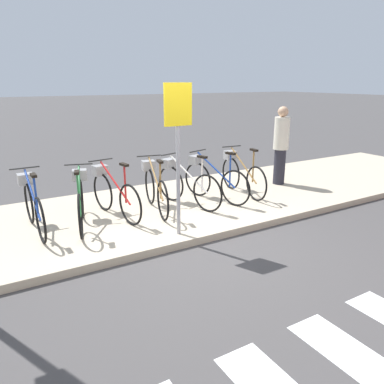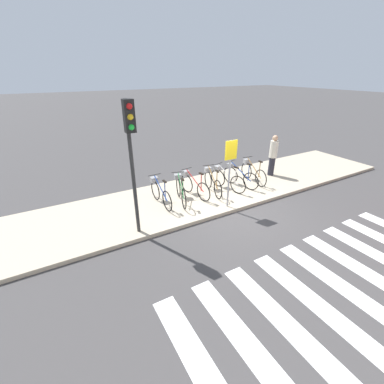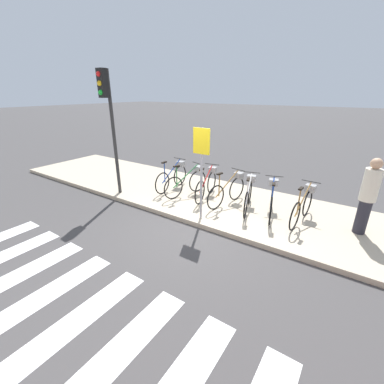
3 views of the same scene
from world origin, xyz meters
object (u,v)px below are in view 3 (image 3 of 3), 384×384
Objects in this scene: parked_bicycle_5 at (272,199)px; pedestrian at (368,195)px; traffic_light at (108,108)px; parked_bicycle_2 at (207,183)px; sign_post at (201,159)px; parked_bicycle_0 at (173,176)px; parked_bicycle_6 at (303,205)px; parked_bicycle_3 at (229,189)px; parked_bicycle_4 at (249,194)px; parked_bicycle_1 at (188,181)px.

parked_bicycle_5 is 2.07m from pedestrian.
parked_bicycle_2 is at bearing 28.33° from traffic_light.
parked_bicycle_0 is at bearing 145.41° from sign_post.
parked_bicycle_0 is 4.08m from parked_bicycle_6.
traffic_light is (-6.53, -1.48, 1.67)m from pedestrian.
parked_bicycle_0 is at bearing 179.76° from parked_bicycle_2.
parked_bicycle_5 is at bearing -1.80° from parked_bicycle_0.
parked_bicycle_0 and parked_bicycle_3 have the same top height.
traffic_light is at bearing -162.25° from parked_bicycle_4.
parked_bicycle_4 is at bearing -4.55° from parked_bicycle_2.
parked_bicycle_5 is at bearing -173.75° from pedestrian.
parked_bicycle_1 is at bearing -12.28° from parked_bicycle_0.
parked_bicycle_3 is 1.25m from parked_bicycle_5.
traffic_light is at bearing -147.79° from parked_bicycle_1.
parked_bicycle_2 is at bearing 174.25° from parked_bicycle_3.
parked_bicycle_6 is 0.73× the size of sign_post.
parked_bicycle_0 is at bearing -178.76° from pedestrian.
parked_bicycle_4 is 2.69m from pedestrian.
parked_bicycle_1 is 0.44× the size of traffic_light.
parked_bicycle_5 is (2.61, 0.05, 0.00)m from parked_bicycle_1.
parked_bicycle_4 is 0.44× the size of traffic_light.
parked_bicycle_4 is 1.00× the size of parked_bicycle_5.
parked_bicycle_0 is at bearing 178.20° from parked_bicycle_5.
pedestrian is 6.90m from traffic_light.
parked_bicycle_3 and parked_bicycle_4 have the same top height.
parked_bicycle_0 is at bearing 177.55° from parked_bicycle_4.
parked_bicycle_4 is at bearing -176.83° from parked_bicycle_6.
traffic_light reaches higher than parked_bicycle_2.
parked_bicycle_2 is 2.01m from parked_bicycle_5.
pedestrian reaches higher than parked_bicycle_3.
pedestrian is (2.00, 0.22, 0.48)m from parked_bicycle_5.
sign_post is at bearing -34.59° from parked_bicycle_0.
parked_bicycle_0 is 5.35m from pedestrian.
parked_bicycle_1 and parked_bicycle_4 have the same top height.
parked_bicycle_5 is 0.44× the size of traffic_light.
parked_bicycle_4 and parked_bicycle_6 have the same top height.
sign_post reaches higher than parked_bicycle_6.
parked_bicycle_2 is 0.45× the size of traffic_light.
parked_bicycle_1 is at bearing -176.65° from pedestrian.
parked_bicycle_5 is at bearing -1.00° from parked_bicycle_3.
pedestrian is at bearing 3.48° from parked_bicycle_3.
parked_bicycle_3 is 1.02× the size of parked_bicycle_5.
traffic_light is (-5.29, -1.32, 2.16)m from parked_bicycle_6.
sign_post is (1.90, -1.31, 1.10)m from parked_bicycle_0.
sign_post is at bearing -123.29° from parked_bicycle_4.
parked_bicycle_5 is (1.25, -0.02, 0.00)m from parked_bicycle_3.
parked_bicycle_1 and parked_bicycle_6 have the same top height.
traffic_light reaches higher than parked_bicycle_4.
parked_bicycle_2 and parked_bicycle_5 have the same top height.
parked_bicycle_5 is at bearing -175.05° from parked_bicycle_6.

